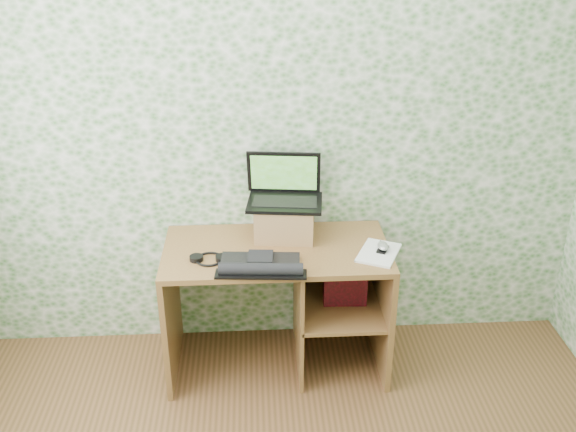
{
  "coord_description": "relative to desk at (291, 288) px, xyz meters",
  "views": [
    {
      "loc": [
        -0.11,
        -1.54,
        2.39
      ],
      "look_at": [
        0.06,
        1.39,
        0.96
      ],
      "focal_mm": 40.0,
      "sensor_mm": 36.0,
      "label": 1
    }
  ],
  "objects": [
    {
      "name": "mouse",
      "position": [
        0.48,
        -0.1,
        0.3
      ],
      "size": [
        0.09,
        0.11,
        0.03
      ],
      "primitive_type": "ellipsoid",
      "rotation": [
        0.0,
        0.0,
        -0.46
      ],
      "color": "#B0B0B2",
      "rests_on": "notepad"
    },
    {
      "name": "riser",
      "position": [
        -0.03,
        0.12,
        0.36
      ],
      "size": [
        0.34,
        0.3,
        0.19
      ],
      "primitive_type": "cube",
      "rotation": [
        0.0,
        0.0,
        -0.12
      ],
      "color": "olive",
      "rests_on": "desk"
    },
    {
      "name": "keyboard",
      "position": [
        -0.17,
        -0.24,
        0.29
      ],
      "size": [
        0.46,
        0.26,
        0.06
      ],
      "rotation": [
        0.0,
        0.0,
        -0.08
      ],
      "color": "black",
      "rests_on": "desk"
    },
    {
      "name": "wall_back",
      "position": [
        -0.08,
        0.28,
        0.82
      ],
      "size": [
        3.5,
        0.0,
        3.5
      ],
      "primitive_type": "plane",
      "rotation": [
        1.57,
        0.0,
        0.0
      ],
      "color": "silver",
      "rests_on": "ground"
    },
    {
      "name": "notepad",
      "position": [
        0.45,
        -0.12,
        0.27
      ],
      "size": [
        0.28,
        0.32,
        0.01
      ],
      "primitive_type": "cube",
      "rotation": [
        0.0,
        0.0,
        -0.44
      ],
      "color": "silver",
      "rests_on": "desk"
    },
    {
      "name": "desk",
      "position": [
        0.0,
        0.0,
        0.0
      ],
      "size": [
        1.2,
        0.6,
        0.75
      ],
      "color": "brown",
      "rests_on": "floor"
    },
    {
      "name": "pen",
      "position": [
        0.48,
        -0.07,
        0.28
      ],
      "size": [
        0.01,
        0.11,
        0.01
      ],
      "primitive_type": "cylinder",
      "rotation": [
        1.57,
        0.0,
        -0.07
      ],
      "color": "black",
      "rests_on": "notepad"
    },
    {
      "name": "headphones",
      "position": [
        -0.43,
        -0.14,
        0.28
      ],
      "size": [
        0.2,
        0.15,
        0.02
      ],
      "rotation": [
        0.0,
        0.0,
        -0.05
      ],
      "color": "black",
      "rests_on": "desk"
    },
    {
      "name": "laptop",
      "position": [
        -0.03,
        0.16,
        0.52
      ],
      "size": [
        0.43,
        0.32,
        0.27
      ],
      "rotation": [
        0.0,
        0.0,
        -0.12
      ],
      "color": "black",
      "rests_on": "riser"
    },
    {
      "name": "red_box",
      "position": [
        0.3,
        -0.03,
        0.05
      ],
      "size": [
        0.24,
        0.08,
        0.29
      ],
      "primitive_type": "cube",
      "rotation": [
        0.0,
        0.0,
        -0.04
      ],
      "color": "maroon",
      "rests_on": "desk"
    }
  ]
}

